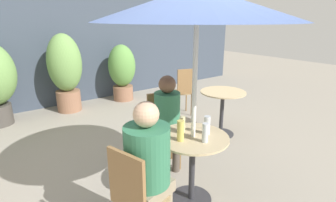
{
  "coord_description": "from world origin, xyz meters",
  "views": [
    {
      "loc": [
        -1.31,
        -1.71,
        1.79
      ],
      "look_at": [
        0.23,
        0.37,
        0.96
      ],
      "focal_mm": 28.0,
      "sensor_mm": 36.0,
      "label": 1
    }
  ],
  "objects_px": {
    "seated_person_0": "(168,115)",
    "bistro_chair_2": "(185,88)",
    "cafe_table_near": "(192,154)",
    "potted_plant_1": "(65,69)",
    "bistro_chair_1": "(136,193)",
    "potted_plant_2": "(122,70)",
    "bistro_chair_0": "(163,123)",
    "beer_glass_3": "(207,125)",
    "beer_glass_0": "(182,124)",
    "seated_person_1": "(149,163)",
    "cafe_table_far": "(222,103)",
    "beer_glass_1": "(181,131)",
    "umbrella": "(197,4)",
    "beer_glass_2": "(205,133)"
  },
  "relations": [
    {
      "from": "cafe_table_far",
      "to": "potted_plant_1",
      "type": "bearing_deg",
      "value": 121.95
    },
    {
      "from": "beer_glass_2",
      "to": "seated_person_1",
      "type": "bearing_deg",
      "value": -177.74
    },
    {
      "from": "beer_glass_1",
      "to": "beer_glass_3",
      "type": "relative_size",
      "value": 1.08
    },
    {
      "from": "seated_person_0",
      "to": "umbrella",
      "type": "relative_size",
      "value": 0.57
    },
    {
      "from": "cafe_table_near",
      "to": "beer_glass_1",
      "type": "bearing_deg",
      "value": 178.26
    },
    {
      "from": "bistro_chair_1",
      "to": "seated_person_1",
      "type": "distance_m",
      "value": 0.23
    },
    {
      "from": "cafe_table_far",
      "to": "seated_person_0",
      "type": "relative_size",
      "value": 0.61
    },
    {
      "from": "bistro_chair_0",
      "to": "umbrella",
      "type": "distance_m",
      "value": 1.55
    },
    {
      "from": "beer_glass_1",
      "to": "potted_plant_2",
      "type": "distance_m",
      "value": 3.69
    },
    {
      "from": "potted_plant_2",
      "to": "bistro_chair_0",
      "type": "bearing_deg",
      "value": -106.97
    },
    {
      "from": "seated_person_0",
      "to": "cafe_table_near",
      "type": "bearing_deg",
      "value": -90.0
    },
    {
      "from": "umbrella",
      "to": "bistro_chair_2",
      "type": "bearing_deg",
      "value": 51.99
    },
    {
      "from": "bistro_chair_2",
      "to": "beer_glass_1",
      "type": "xyz_separation_m",
      "value": [
        -1.63,
        -1.88,
        0.26
      ]
    },
    {
      "from": "seated_person_0",
      "to": "beer_glass_2",
      "type": "xyz_separation_m",
      "value": [
        -0.14,
        -0.76,
        0.09
      ]
    },
    {
      "from": "bistro_chair_1",
      "to": "beer_glass_0",
      "type": "distance_m",
      "value": 0.86
    },
    {
      "from": "beer_glass_1",
      "to": "umbrella",
      "type": "height_order",
      "value": "umbrella"
    },
    {
      "from": "beer_glass_0",
      "to": "beer_glass_1",
      "type": "distance_m",
      "value": 0.2
    },
    {
      "from": "seated_person_0",
      "to": "beer_glass_3",
      "type": "bearing_deg",
      "value": -76.6
    },
    {
      "from": "beer_glass_0",
      "to": "beer_glass_3",
      "type": "xyz_separation_m",
      "value": [
        0.16,
        -0.18,
        0.01
      ]
    },
    {
      "from": "beer_glass_1",
      "to": "beer_glass_2",
      "type": "height_order",
      "value": "beer_glass_1"
    },
    {
      "from": "beer_glass_3",
      "to": "umbrella",
      "type": "xyz_separation_m",
      "value": [
        -0.15,
        0.03,
        1.09
      ]
    },
    {
      "from": "seated_person_0",
      "to": "potted_plant_1",
      "type": "relative_size",
      "value": 0.77
    },
    {
      "from": "seated_person_1",
      "to": "beer_glass_3",
      "type": "bearing_deg",
      "value": -95.49
    },
    {
      "from": "bistro_chair_1",
      "to": "seated_person_1",
      "type": "height_order",
      "value": "seated_person_1"
    },
    {
      "from": "beer_glass_2",
      "to": "umbrella",
      "type": "relative_size",
      "value": 0.09
    },
    {
      "from": "beer_glass_0",
      "to": "beer_glass_2",
      "type": "bearing_deg",
      "value": -86.22
    },
    {
      "from": "bistro_chair_2",
      "to": "potted_plant_1",
      "type": "height_order",
      "value": "potted_plant_1"
    },
    {
      "from": "beer_glass_3",
      "to": "beer_glass_0",
      "type": "bearing_deg",
      "value": 130.3
    },
    {
      "from": "bistro_chair_2",
      "to": "beer_glass_3",
      "type": "relative_size",
      "value": 4.99
    },
    {
      "from": "bistro_chair_1",
      "to": "cafe_table_near",
      "type": "bearing_deg",
      "value": -90.0
    },
    {
      "from": "potted_plant_1",
      "to": "potted_plant_2",
      "type": "relative_size",
      "value": 1.22
    },
    {
      "from": "cafe_table_far",
      "to": "seated_person_0",
      "type": "bearing_deg",
      "value": -166.73
    },
    {
      "from": "bistro_chair_1",
      "to": "potted_plant_1",
      "type": "bearing_deg",
      "value": -24.83
    },
    {
      "from": "cafe_table_near",
      "to": "potted_plant_1",
      "type": "distance_m",
      "value": 3.5
    },
    {
      "from": "cafe_table_far",
      "to": "beer_glass_1",
      "type": "bearing_deg",
      "value": -149.99
    },
    {
      "from": "seated_person_0",
      "to": "beer_glass_1",
      "type": "relative_size",
      "value": 5.95
    },
    {
      "from": "potted_plant_2",
      "to": "cafe_table_near",
      "type": "bearing_deg",
      "value": -106.33
    },
    {
      "from": "beer_glass_1",
      "to": "potted_plant_2",
      "type": "relative_size",
      "value": 0.16
    },
    {
      "from": "beer_glass_0",
      "to": "beer_glass_3",
      "type": "relative_size",
      "value": 0.85
    },
    {
      "from": "potted_plant_1",
      "to": "umbrella",
      "type": "bearing_deg",
      "value": -87.07
    },
    {
      "from": "cafe_table_far",
      "to": "beer_glass_3",
      "type": "xyz_separation_m",
      "value": [
        -1.28,
        -0.95,
        0.28
      ]
    },
    {
      "from": "seated_person_0",
      "to": "bistro_chair_2",
      "type": "bearing_deg",
      "value": 57.9
    },
    {
      "from": "cafe_table_near",
      "to": "bistro_chair_0",
      "type": "distance_m",
      "value": 0.78
    },
    {
      "from": "bistro_chair_0",
      "to": "beer_glass_0",
      "type": "relative_size",
      "value": 5.89
    },
    {
      "from": "bistro_chair_1",
      "to": "bistro_chair_0",
      "type": "bearing_deg",
      "value": -60.0
    },
    {
      "from": "bistro_chair_2",
      "to": "beer_glass_0",
      "type": "height_order",
      "value": "bistro_chair_2"
    },
    {
      "from": "bistro_chair_0",
      "to": "seated_person_0",
      "type": "bearing_deg",
      "value": -90.0
    },
    {
      "from": "bistro_chair_1",
      "to": "beer_glass_2",
      "type": "distance_m",
      "value": 0.8
    },
    {
      "from": "cafe_table_near",
      "to": "cafe_table_far",
      "type": "height_order",
      "value": "same"
    },
    {
      "from": "seated_person_1",
      "to": "cafe_table_far",
      "type": "bearing_deg",
      "value": -77.84
    }
  ]
}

